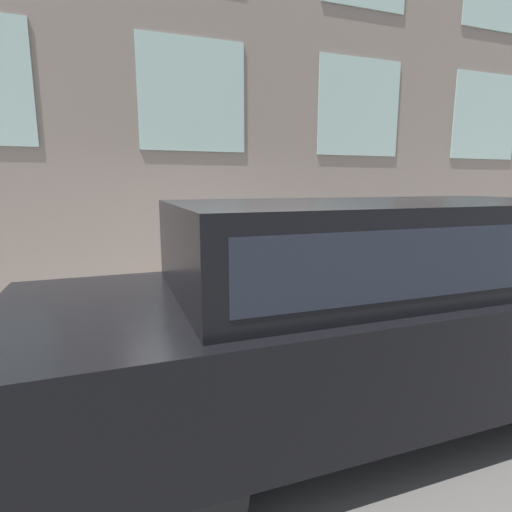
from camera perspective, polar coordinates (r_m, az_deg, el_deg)
The scene contains 6 objects.
ground_plane at distance 4.62m, azimuth -1.66°, elevation -13.39°, with size 80.00×80.00×0.00m, color #514F4C.
sidewalk at distance 5.78m, azimuth -5.73°, elevation -7.81°, with size 2.61×60.00×0.13m.
building_facade at distance 7.24m, azimuth -9.52°, elevation 27.32°, with size 0.33×40.00×7.97m.
fire_hydrant at distance 5.01m, azimuth -1.66°, elevation -4.79°, with size 0.38×0.48×0.82m.
person at distance 5.21m, azimuth 1.59°, elevation 0.02°, with size 0.32×0.21×1.32m.
parked_truck_black_near at distance 3.33m, azimuth 16.68°, elevation -5.38°, with size 1.84×5.32×1.73m.
Camera 1 is at (-4.03, 1.31, 1.86)m, focal length 28.00 mm.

